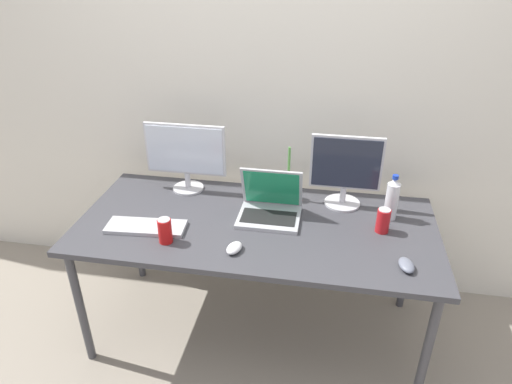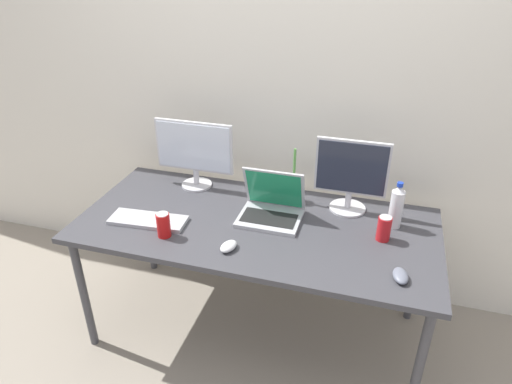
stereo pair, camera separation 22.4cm
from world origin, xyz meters
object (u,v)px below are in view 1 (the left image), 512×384
object	(u,v)px
work_desk	(256,232)
laptop_silver	(270,206)
monitor_left	(186,154)
monitor_center	(346,169)
mouse_by_laptop	(234,248)
soda_can_near_keyboard	(383,220)
water_bottle	(392,199)
keyboard_main	(146,227)
bamboo_vase	(288,187)
soda_can_by_laptop	(165,231)
mouse_by_keyboard	(406,265)

from	to	relation	value
work_desk	laptop_silver	size ratio (longest dim) A/B	5.74
work_desk	monitor_left	world-z (taller)	monitor_left
monitor_center	laptop_silver	bearing A→B (deg)	-152.97
monitor_left	mouse_by_laptop	xyz separation A→B (m)	(0.39, -0.55, -0.20)
monitor_center	soda_can_near_keyboard	world-z (taller)	monitor_center
monitor_left	water_bottle	size ratio (longest dim) A/B	1.84
keyboard_main	mouse_by_laptop	xyz separation A→B (m)	(0.48, -0.11, 0.01)
soda_can_near_keyboard	bamboo_vase	xyz separation A→B (m)	(-0.50, 0.25, 0.01)
monitor_center	water_bottle	xyz separation A→B (m)	(0.24, -0.10, -0.10)
mouse_by_laptop	water_bottle	bearing A→B (deg)	44.88
work_desk	monitor_left	distance (m)	0.60
keyboard_main	soda_can_by_laptop	distance (m)	0.17
bamboo_vase	monitor_center	bearing A→B (deg)	-1.91
work_desk	water_bottle	distance (m)	0.71
soda_can_by_laptop	bamboo_vase	xyz separation A→B (m)	(0.53, 0.52, 0.01)
work_desk	laptop_silver	bearing A→B (deg)	53.73
work_desk	monitor_left	size ratio (longest dim) A/B	3.99
monitor_center	water_bottle	bearing A→B (deg)	-22.88
mouse_by_keyboard	mouse_by_laptop	distance (m)	0.77
work_desk	monitor_center	world-z (taller)	monitor_center
work_desk	water_bottle	xyz separation A→B (m)	(0.67, 0.17, 0.17)
mouse_by_laptop	soda_can_near_keyboard	distance (m)	0.74
laptop_silver	mouse_by_laptop	size ratio (longest dim) A/B	3.12
water_bottle	bamboo_vase	world-z (taller)	bamboo_vase
soda_can_near_keyboard	laptop_silver	bearing A→B (deg)	175.14
keyboard_main	soda_can_by_laptop	size ratio (longest dim) A/B	3.13
soda_can_by_laptop	work_desk	bearing A→B (deg)	31.15
work_desk	water_bottle	world-z (taller)	water_bottle
keyboard_main	bamboo_vase	distance (m)	0.79
monitor_center	mouse_by_laptop	distance (m)	0.74
soda_can_near_keyboard	bamboo_vase	bearing A→B (deg)	153.49
work_desk	monitor_center	xyz separation A→B (m)	(0.43, 0.27, 0.27)
laptop_silver	soda_can_near_keyboard	world-z (taller)	laptop_silver
monitor_center	monitor_left	bearing A→B (deg)	178.74
soda_can_by_laptop	bamboo_vase	world-z (taller)	bamboo_vase
monitor_left	water_bottle	world-z (taller)	monitor_left
laptop_silver	keyboard_main	distance (m)	0.64
monitor_center	water_bottle	distance (m)	0.28
monitor_center	mouse_by_laptop	xyz separation A→B (m)	(-0.49, -0.53, -0.19)
mouse_by_laptop	mouse_by_keyboard	bearing A→B (deg)	15.20
mouse_by_keyboard	monitor_center	bearing A→B (deg)	108.13
work_desk	keyboard_main	world-z (taller)	keyboard_main
monitor_left	soda_can_by_laptop	size ratio (longest dim) A/B	3.63
work_desk	laptop_silver	distance (m)	0.15
laptop_silver	soda_can_by_laptop	distance (m)	0.56
monitor_left	mouse_by_laptop	bearing A→B (deg)	-54.23
mouse_by_keyboard	soda_can_by_laptop	distance (m)	1.11
monitor_left	monitor_center	xyz separation A→B (m)	(0.88, -0.02, -0.01)
mouse_by_laptop	water_bottle	world-z (taller)	water_bottle
monitor_center	soda_can_by_laptop	bearing A→B (deg)	-148.32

